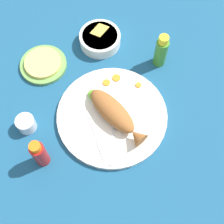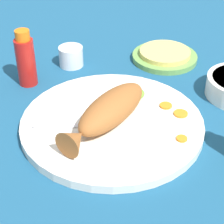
# 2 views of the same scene
# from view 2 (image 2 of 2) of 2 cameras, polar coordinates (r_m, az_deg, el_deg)

# --- Properties ---
(ground_plane) EXTENTS (4.00, 4.00, 0.00)m
(ground_plane) POSITION_cam_2_polar(r_m,az_deg,el_deg) (0.83, 0.00, -2.15)
(ground_plane) COLOR navy
(main_plate) EXTENTS (0.37, 0.37, 0.02)m
(main_plate) POSITION_cam_2_polar(r_m,az_deg,el_deg) (0.82, 0.00, -1.65)
(main_plate) COLOR silver
(main_plate) RESTS_ON ground_plane
(fried_fish) EXTENTS (0.24, 0.15, 0.06)m
(fried_fish) POSITION_cam_2_polar(r_m,az_deg,el_deg) (0.79, -0.60, 0.04)
(fried_fish) COLOR #935628
(fried_fish) RESTS_ON main_plate
(fork_near) EXTENTS (0.17, 0.09, 0.00)m
(fork_near) POSITION_cam_2_polar(r_m,az_deg,el_deg) (0.80, -6.57, -2.12)
(fork_near) COLOR silver
(fork_near) RESTS_ON main_plate
(fork_far) EXTENTS (0.19, 0.02, 0.00)m
(fork_far) POSITION_cam_2_polar(r_m,az_deg,el_deg) (0.84, -6.52, -0.15)
(fork_far) COLOR silver
(fork_far) RESTS_ON main_plate
(carrot_slice_near) EXTENTS (0.02, 0.02, 0.00)m
(carrot_slice_near) POSITION_cam_2_polar(r_m,az_deg,el_deg) (0.78, 9.78, -3.71)
(carrot_slice_near) COLOR orange
(carrot_slice_near) RESTS_ON main_plate
(carrot_slice_mid) EXTENTS (0.03, 0.03, 0.00)m
(carrot_slice_mid) POSITION_cam_2_polar(r_m,az_deg,el_deg) (0.86, 7.58, 0.90)
(carrot_slice_mid) COLOR orange
(carrot_slice_mid) RESTS_ON main_plate
(carrot_slice_far) EXTENTS (0.03, 0.03, 0.00)m
(carrot_slice_far) POSITION_cam_2_polar(r_m,az_deg,el_deg) (0.84, 9.63, -0.22)
(carrot_slice_far) COLOR orange
(carrot_slice_far) RESTS_ON main_plate
(lime_wedge_main) EXTENTS (0.04, 0.03, 0.02)m
(lime_wedge_main) POSITION_cam_2_polar(r_m,az_deg,el_deg) (0.88, 3.40, 2.53)
(lime_wedge_main) COLOR #6BB233
(lime_wedge_main) RESTS_ON main_plate
(hot_sauce_bottle_red) EXTENTS (0.04, 0.04, 0.14)m
(hot_sauce_bottle_red) POSITION_cam_2_polar(r_m,az_deg,el_deg) (0.96, -12.05, 7.22)
(hot_sauce_bottle_red) COLOR #B21914
(hot_sauce_bottle_red) RESTS_ON ground_plane
(salt_cup) EXTENTS (0.06, 0.06, 0.05)m
(salt_cup) POSITION_cam_2_polar(r_m,az_deg,el_deg) (1.04, -5.77, 7.63)
(salt_cup) COLOR silver
(salt_cup) RESTS_ON ground_plane
(tortilla_plate) EXTENTS (0.17, 0.17, 0.01)m
(tortilla_plate) POSITION_cam_2_polar(r_m,az_deg,el_deg) (1.08, 7.41, 7.65)
(tortilla_plate) COLOR #6B9E4C
(tortilla_plate) RESTS_ON ground_plane
(tortilla_stack) EXTENTS (0.13, 0.13, 0.01)m
(tortilla_stack) POSITION_cam_2_polar(r_m,az_deg,el_deg) (1.07, 7.46, 8.26)
(tortilla_stack) COLOR #E0C666
(tortilla_stack) RESTS_ON tortilla_plate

